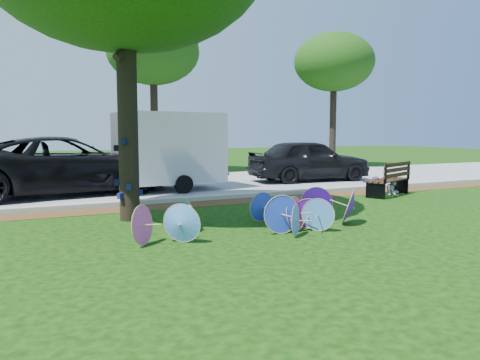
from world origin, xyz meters
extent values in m
plane|color=black|center=(0.00, 0.00, 0.00)|extent=(90.00, 90.00, 0.00)
cube|color=#472D16|center=(0.00, 4.50, 0.01)|extent=(90.00, 1.00, 0.01)
cube|color=#B7B5AD|center=(0.00, 5.20, 0.06)|extent=(90.00, 0.30, 0.12)
cube|color=gray|center=(0.00, 9.35, 0.01)|extent=(90.00, 8.00, 0.01)
cylinder|color=black|center=(-1.77, 3.01, 2.44)|extent=(0.44, 0.44, 4.87)
cone|color=#4685DA|center=(-0.75, 1.74, 0.31)|extent=(0.25, 0.63, 0.63)
cone|color=#4685DA|center=(0.69, 0.02, 0.30)|extent=(0.51, 0.50, 0.61)
cone|color=#DC4694|center=(0.95, 0.45, 0.35)|extent=(0.72, 0.53, 0.71)
cone|color=pink|center=(-1.03, 1.33, 0.27)|extent=(0.23, 0.55, 0.54)
cone|color=blue|center=(0.59, 0.34, 0.38)|extent=(0.78, 0.21, 0.77)
cone|color=#DC4694|center=(-2.12, 0.58, 0.36)|extent=(0.62, 0.64, 0.73)
cone|color=#6515B1|center=(1.33, 0.43, 0.33)|extent=(0.64, 0.63, 0.67)
cone|color=#6515B1|center=(2.03, 1.18, 0.38)|extent=(0.77, 0.49, 0.76)
cone|color=blue|center=(0.82, 1.48, 0.33)|extent=(0.68, 0.23, 0.67)
cone|color=#6515B1|center=(2.41, 0.46, 0.41)|extent=(0.81, 0.84, 0.81)
cone|color=#4685DA|center=(1.38, 0.20, 0.34)|extent=(0.57, 0.55, 0.68)
cone|color=#4685DA|center=(-1.44, 0.37, 0.36)|extent=(0.65, 0.60, 0.73)
imported|color=black|center=(-2.64, 8.23, 0.91)|extent=(6.92, 3.86, 1.83)
imported|color=black|center=(6.60, 8.33, 0.84)|extent=(5.08, 2.38, 1.68)
cube|color=silver|center=(0.65, 7.84, 1.46)|extent=(3.53, 2.47, 2.92)
imported|color=#363949|center=(6.01, 3.72, 0.59)|extent=(0.50, 0.42, 1.18)
imported|color=#B4B3BC|center=(6.71, 3.72, 0.61)|extent=(0.72, 0.65, 1.23)
cylinder|color=black|center=(2.01, 14.77, 2.50)|extent=(0.36, 0.36, 5.00)
ellipsoid|color=#11370C|center=(2.01, 14.77, 5.80)|extent=(4.40, 4.40, 3.20)
cylinder|color=black|center=(11.93, 13.97, 2.50)|extent=(0.36, 0.36, 5.00)
ellipsoid|color=#11370C|center=(11.93, 13.97, 5.80)|extent=(4.40, 4.40, 3.20)
camera|label=1|loc=(-4.00, -7.46, 1.98)|focal=35.00mm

